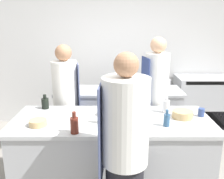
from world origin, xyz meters
TOP-DOWN VIEW (x-y plane):
  - wall_back at (0.00, 2.13)m, footprint 8.00×0.06m
  - prep_counter at (0.00, 0.00)m, footprint 2.25×0.90m
  - pass_counter at (0.11, 1.23)m, footprint 2.02×0.63m
  - oven_range at (1.68, 1.77)m, footprint 1.00×0.61m
  - chef_at_prep_near at (0.11, -0.72)m, footprint 0.42×0.40m
  - chef_at_stove at (-0.65, 0.74)m, footprint 0.39×0.38m
  - chef_at_pass_far at (0.60, 0.66)m, footprint 0.36×0.35m
  - bottle_olive_oil at (-0.06, -0.13)m, footprint 0.07×0.07m
  - bottle_vinegar at (0.65, 0.21)m, footprint 0.09×0.09m
  - bottle_wine at (-0.84, 0.35)m, footprint 0.09×0.09m
  - bottle_cooking_oil at (0.57, -0.19)m, footprint 0.07×0.07m
  - bottle_sauce at (-0.37, -0.36)m, footprint 0.08×0.08m
  - bowl_mixing_large at (0.81, 0.04)m, footprint 0.23×0.23m
  - bowl_prep_small at (-0.05, 0.12)m, footprint 0.21×0.21m
  - bowl_ceramic_blue at (-0.78, -0.18)m, footprint 0.19×0.19m
  - cup at (1.04, 0.09)m, footprint 0.07×0.07m
  - stockpot at (0.81, 1.27)m, footprint 0.26×0.26m

SIDE VIEW (x-z plane):
  - pass_counter at x=0.11m, z-range 0.00..0.91m
  - prep_counter at x=0.00m, z-range 0.00..0.91m
  - oven_range at x=1.68m, z-range 0.00..1.00m
  - chef_at_stove at x=-0.65m, z-range 0.01..1.69m
  - chef_at_prep_near at x=0.11m, z-range 0.00..1.76m
  - chef_at_pass_far at x=0.60m, z-range 0.01..1.80m
  - bowl_ceramic_blue at x=-0.78m, z-range 0.91..0.98m
  - bowl_prep_small at x=-0.05m, z-range 0.91..0.98m
  - bowl_mixing_large at x=0.81m, z-range 0.91..1.00m
  - cup at x=1.04m, z-range 0.91..1.01m
  - bottle_cooking_oil at x=0.57m, z-range 0.89..1.08m
  - bottle_wine at x=-0.84m, z-range 0.89..1.08m
  - stockpot at x=0.81m, z-range 0.91..1.08m
  - bottle_vinegar at x=0.65m, z-range 0.89..1.10m
  - bottle_sauce at x=-0.37m, z-range 0.89..1.11m
  - bottle_olive_oil at x=-0.06m, z-range 0.88..1.18m
  - wall_back at x=0.00m, z-range 0.00..2.80m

